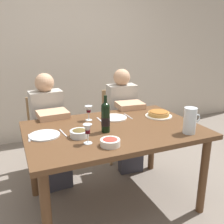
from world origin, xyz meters
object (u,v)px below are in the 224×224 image
(wine_glass_right_diner, at_px, (88,130))
(wine_glass_left_diner, at_px, (89,110))
(wine_bottle, at_px, (106,117))
(diner_left, at_px, (50,126))
(diner_right, at_px, (125,116))
(dinner_plate_left_setting, at_px, (44,135))
(dinner_plate_right_setting, at_px, (114,118))
(chair_right, at_px, (118,119))
(water_pitcher, at_px, (190,122))
(salad_bowl, at_px, (110,142))
(baked_tart, at_px, (159,114))
(olive_bowl, at_px, (79,133))
(chair_left, at_px, (46,129))
(dining_table, at_px, (114,138))

(wine_glass_right_diner, bearing_deg, wine_glass_left_diner, 71.28)
(wine_bottle, bearing_deg, wine_glass_right_diner, -141.25)
(diner_left, height_order, diner_right, same)
(dinner_plate_left_setting, xyz_separation_m, dinner_plate_right_setting, (0.69, 0.20, 0.00))
(chair_right, height_order, diner_right, diner_right)
(wine_glass_right_diner, relative_size, diner_left, 0.13)
(water_pitcher, height_order, wine_glass_right_diner, water_pitcher)
(salad_bowl, distance_m, dinner_plate_left_setting, 0.56)
(dinner_plate_left_setting, bearing_deg, wine_bottle, -12.44)
(salad_bowl, distance_m, diner_left, 1.06)
(wine_glass_right_diner, height_order, chair_right, wine_glass_right_diner)
(baked_tart, distance_m, dinner_plate_right_setting, 0.45)
(chair_right, bearing_deg, olive_bowl, 57.16)
(chair_left, distance_m, diner_right, 0.93)
(wine_glass_left_diner, distance_m, wine_glass_right_diner, 0.54)
(wine_bottle, xyz_separation_m, water_pitcher, (0.62, -0.29, -0.03))
(baked_tart, bearing_deg, dinner_plate_right_setting, 164.69)
(baked_tart, relative_size, diner_right, 0.23)
(diner_left, bearing_deg, olive_bowl, 94.97)
(baked_tart, distance_m, chair_right, 0.85)
(salad_bowl, relative_size, diner_left, 0.13)
(salad_bowl, distance_m, dinner_plate_right_setting, 0.64)
(wine_bottle, xyz_separation_m, chair_left, (-0.36, 0.97, -0.39))
(wine_glass_right_diner, relative_size, dinner_plate_left_setting, 0.62)
(dinner_plate_left_setting, xyz_separation_m, diner_right, (1.02, 0.64, -0.15))
(wine_bottle, height_order, wine_glass_right_diner, wine_bottle)
(baked_tart, relative_size, chair_left, 0.30)
(dining_table, distance_m, water_pitcher, 0.66)
(wine_glass_left_diner, xyz_separation_m, diner_right, (0.57, 0.40, -0.25))
(dinner_plate_right_setting, distance_m, diner_left, 0.72)
(chair_right, xyz_separation_m, diner_right, (-0.02, -0.24, 0.12))
(wine_glass_right_diner, relative_size, chair_right, 0.17)
(wine_glass_left_diner, bearing_deg, dining_table, -64.17)
(baked_tart, xyz_separation_m, dinner_plate_right_setting, (-0.43, 0.12, -0.02))
(dining_table, height_order, chair_left, chair_left)
(wine_glass_right_diner, relative_size, dinner_plate_right_setting, 0.62)
(baked_tart, xyz_separation_m, diner_right, (-0.10, 0.56, -0.17))
(olive_bowl, height_order, chair_right, chair_right)
(dining_table, xyz_separation_m, olive_bowl, (-0.33, -0.08, 0.12))
(olive_bowl, bearing_deg, wine_bottle, 4.63)
(dining_table, height_order, dinner_plate_left_setting, dinner_plate_left_setting)
(chair_right, bearing_deg, dinner_plate_right_setting, 68.32)
(diner_right, bearing_deg, wine_glass_left_diner, 40.38)
(water_pitcher, height_order, chair_right, water_pitcher)
(olive_bowl, bearing_deg, dinner_plate_left_setting, 153.66)
(wine_glass_left_diner, bearing_deg, dinner_plate_left_setting, -152.29)
(chair_right, bearing_deg, wine_glass_right_diner, 61.72)
(wine_glass_left_diner, bearing_deg, chair_right, 46.98)
(olive_bowl, relative_size, chair_left, 0.17)
(water_pitcher, bearing_deg, chair_right, 92.83)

